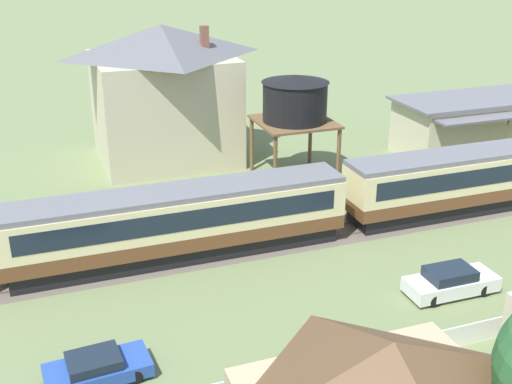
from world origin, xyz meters
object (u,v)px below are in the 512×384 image
object	(u,v)px
water_tower	(295,100)
parked_car_blue_2	(97,368)
passenger_train	(347,196)
parked_car_white	(451,282)
station_house_grey_roof	(164,92)
station_building	(471,125)

from	to	relation	value
water_tower	parked_car_blue_2	distance (m)	24.87
passenger_train	parked_car_blue_2	size ratio (longest dim) A/B	18.29
parked_car_blue_2	parked_car_white	distance (m)	17.17
passenger_train	parked_car_blue_2	xyz separation A→B (m)	(-15.65, -9.01, -1.64)
parked_car_white	passenger_train	bearing A→B (deg)	100.96
passenger_train	water_tower	xyz separation A→B (m)	(0.52, 9.17, 3.49)
water_tower	station_house_grey_roof	bearing A→B (deg)	136.53
water_tower	parked_car_blue_2	xyz separation A→B (m)	(-16.18, -18.18, -5.13)
station_house_grey_roof	parked_car_blue_2	bearing A→B (deg)	-108.54
station_house_grey_roof	parked_car_white	world-z (taller)	station_house_grey_roof
passenger_train	station_house_grey_roof	world-z (taller)	station_house_grey_roof
passenger_train	water_tower	world-z (taller)	water_tower
station_building	parked_car_blue_2	size ratio (longest dim) A/B	2.93
parked_car_blue_2	parked_car_white	bearing A→B (deg)	-1.65
station_building	parked_car_blue_2	xyz separation A→B (m)	(-31.63, -18.57, -1.71)
station_building	parked_car_white	xyz separation A→B (m)	(-14.48, -17.81, -1.61)
station_building	parked_car_white	distance (m)	23.01
station_house_grey_roof	parked_car_blue_2	world-z (taller)	station_house_grey_roof
water_tower	parked_car_blue_2	world-z (taller)	water_tower
station_house_grey_roof	water_tower	xyz separation A→B (m)	(7.65, -7.25, 0.41)
passenger_train	station_building	size ratio (longest dim) A/B	6.25
station_building	parked_car_blue_2	distance (m)	36.72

